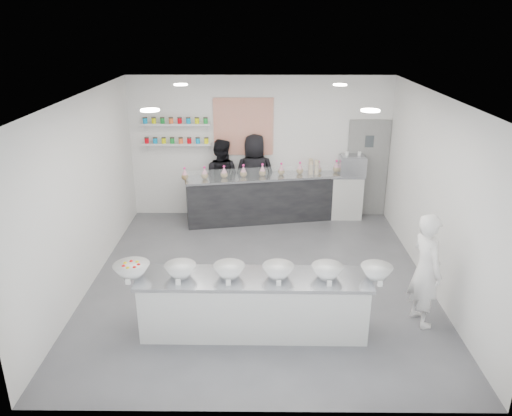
% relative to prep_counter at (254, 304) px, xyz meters
% --- Properties ---
extents(floor, '(6.00, 6.00, 0.00)m').
position_rel_prep_counter_xyz_m(floor, '(0.08, 1.48, -0.43)').
color(floor, '#515156').
rests_on(floor, ground).
extents(ceiling, '(6.00, 6.00, 0.00)m').
position_rel_prep_counter_xyz_m(ceiling, '(0.08, 1.48, 2.57)').
color(ceiling, white).
rests_on(ceiling, floor).
extents(back_wall, '(5.50, 0.00, 5.50)m').
position_rel_prep_counter_xyz_m(back_wall, '(0.08, 4.48, 1.07)').
color(back_wall, white).
rests_on(back_wall, floor).
extents(left_wall, '(0.00, 6.00, 6.00)m').
position_rel_prep_counter_xyz_m(left_wall, '(-2.67, 1.48, 1.07)').
color(left_wall, white).
rests_on(left_wall, floor).
extents(right_wall, '(0.00, 6.00, 6.00)m').
position_rel_prep_counter_xyz_m(right_wall, '(2.83, 1.48, 1.07)').
color(right_wall, white).
rests_on(right_wall, floor).
extents(back_door, '(0.88, 0.04, 2.10)m').
position_rel_prep_counter_xyz_m(back_door, '(2.38, 4.45, 0.62)').
color(back_door, gray).
rests_on(back_door, floor).
extents(pattern_panel, '(1.25, 0.03, 1.20)m').
position_rel_prep_counter_xyz_m(pattern_panel, '(-0.27, 4.45, 1.52)').
color(pattern_panel, red).
rests_on(pattern_panel, back_wall).
extents(jar_shelf_lower, '(1.45, 0.22, 0.04)m').
position_rel_prep_counter_xyz_m(jar_shelf_lower, '(-1.67, 4.38, 1.17)').
color(jar_shelf_lower, silver).
rests_on(jar_shelf_lower, back_wall).
extents(jar_shelf_upper, '(1.45, 0.22, 0.04)m').
position_rel_prep_counter_xyz_m(jar_shelf_upper, '(-1.67, 4.38, 1.59)').
color(jar_shelf_upper, silver).
rests_on(jar_shelf_upper, back_wall).
extents(preserve_jars, '(1.45, 0.10, 0.56)m').
position_rel_prep_counter_xyz_m(preserve_jars, '(-1.67, 4.36, 1.45)').
color(preserve_jars, red).
rests_on(preserve_jars, jar_shelf_lower).
extents(downlight_0, '(0.24, 0.24, 0.02)m').
position_rel_prep_counter_xyz_m(downlight_0, '(-1.32, 0.48, 2.55)').
color(downlight_0, white).
rests_on(downlight_0, ceiling).
extents(downlight_1, '(0.24, 0.24, 0.02)m').
position_rel_prep_counter_xyz_m(downlight_1, '(1.48, 0.48, 2.55)').
color(downlight_1, white).
rests_on(downlight_1, ceiling).
extents(downlight_2, '(0.24, 0.24, 0.02)m').
position_rel_prep_counter_xyz_m(downlight_2, '(-1.32, 3.08, 2.55)').
color(downlight_2, white).
rests_on(downlight_2, ceiling).
extents(downlight_3, '(0.24, 0.24, 0.02)m').
position_rel_prep_counter_xyz_m(downlight_3, '(1.48, 3.08, 2.55)').
color(downlight_3, white).
rests_on(downlight_3, ceiling).
extents(prep_counter, '(3.12, 0.73, 0.85)m').
position_rel_prep_counter_xyz_m(prep_counter, '(0.00, 0.00, 0.00)').
color(prep_counter, silver).
rests_on(prep_counter, floor).
extents(back_bar, '(3.27, 1.17, 1.00)m').
position_rel_prep_counter_xyz_m(back_bar, '(0.13, 4.06, 0.07)').
color(back_bar, black).
rests_on(back_bar, floor).
extents(sneeze_guard, '(3.12, 0.59, 0.27)m').
position_rel_prep_counter_xyz_m(sneeze_guard, '(0.18, 3.79, 0.71)').
color(sneeze_guard, white).
rests_on(sneeze_guard, back_bar).
extents(espresso_ledge, '(1.29, 0.41, 0.96)m').
position_rel_prep_counter_xyz_m(espresso_ledge, '(1.63, 4.26, 0.05)').
color(espresso_ledge, silver).
rests_on(espresso_ledge, floor).
extents(espresso_machine, '(0.54, 0.38, 0.42)m').
position_rel_prep_counter_xyz_m(espresso_machine, '(2.02, 4.26, 0.74)').
color(espresso_machine, '#93969E').
rests_on(espresso_machine, espresso_ledge).
extents(cup_stacks, '(0.24, 0.24, 0.34)m').
position_rel_prep_counter_xyz_m(cup_stacks, '(1.21, 4.26, 0.70)').
color(cup_stacks, beige).
rests_on(cup_stacks, espresso_ledge).
extents(prep_bowls, '(3.68, 0.55, 0.17)m').
position_rel_prep_counter_xyz_m(prep_bowls, '(0.00, 0.00, 0.51)').
color(prep_bowls, white).
rests_on(prep_bowls, prep_counter).
extents(label_cards, '(3.31, 0.04, 0.07)m').
position_rel_prep_counter_xyz_m(label_cards, '(0.00, -0.53, 0.46)').
color(label_cards, white).
rests_on(label_cards, prep_counter).
extents(cookie_bags, '(3.31, 0.75, 0.26)m').
position_rel_prep_counter_xyz_m(cookie_bags, '(0.13, 4.06, 0.70)').
color(cookie_bags, pink).
rests_on(cookie_bags, back_bar).
extents(woman_prep, '(0.54, 0.68, 1.65)m').
position_rel_prep_counter_xyz_m(woman_prep, '(2.37, 0.26, 0.40)').
color(woman_prep, white).
rests_on(woman_prep, floor).
extents(staff_left, '(0.97, 0.84, 1.72)m').
position_rel_prep_counter_xyz_m(staff_left, '(-0.76, 4.31, 0.43)').
color(staff_left, black).
rests_on(staff_left, floor).
extents(staff_right, '(0.95, 0.67, 1.82)m').
position_rel_prep_counter_xyz_m(staff_right, '(-0.04, 4.31, 0.49)').
color(staff_right, black).
rests_on(staff_right, floor).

